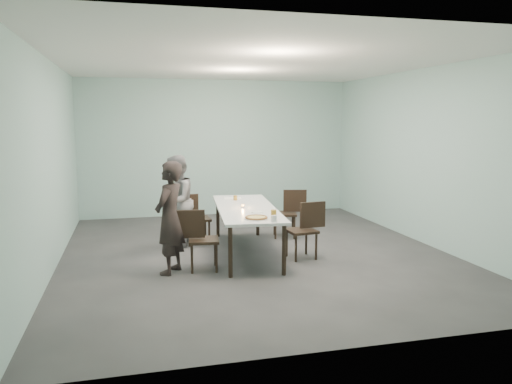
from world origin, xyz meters
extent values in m
plane|color=#333335|center=(0.00, 0.00, 0.00)|extent=(7.00, 7.00, 0.00)
cube|color=#98C0BB|center=(0.00, 3.50, 1.50)|extent=(6.00, 0.02, 3.00)
cube|color=#98C0BB|center=(0.00, -3.50, 1.50)|extent=(6.00, 0.02, 3.00)
cube|color=#98C0BB|center=(-3.00, 0.00, 1.50)|extent=(0.02, 7.00, 3.00)
cube|color=#98C0BB|center=(3.00, 0.00, 1.50)|extent=(0.02, 7.00, 3.00)
cube|color=white|center=(0.00, 0.00, 3.00)|extent=(6.00, 7.00, 0.02)
cube|color=white|center=(-0.14, 0.04, 0.73)|extent=(1.16, 2.68, 0.04)
cylinder|color=black|center=(-0.63, -1.13, 0.35)|extent=(0.06, 0.06, 0.71)
cylinder|color=black|center=(-0.38, 1.29, 0.35)|extent=(0.06, 0.06, 0.71)
cylinder|color=black|center=(0.10, -1.21, 0.35)|extent=(0.06, 0.06, 0.71)
cylinder|color=black|center=(0.35, 1.22, 0.35)|extent=(0.06, 0.06, 0.71)
cube|color=black|center=(-0.93, -0.68, 0.43)|extent=(0.47, 0.47, 0.04)
cube|color=black|center=(-1.12, -0.66, 0.67)|extent=(0.42, 0.09, 0.40)
cylinder|color=black|center=(-1.12, -0.83, 0.21)|extent=(0.04, 0.04, 0.41)
cylinder|color=black|center=(-1.08, -0.50, 0.21)|extent=(0.04, 0.04, 0.41)
cylinder|color=black|center=(-0.78, -0.87, 0.21)|extent=(0.04, 0.04, 0.41)
cylinder|color=black|center=(-0.74, -0.54, 0.21)|extent=(0.04, 0.04, 0.41)
cube|color=black|center=(-0.81, 0.86, 0.43)|extent=(0.44, 0.44, 0.04)
cube|color=black|center=(-1.00, 0.85, 0.67)|extent=(0.42, 0.06, 0.40)
cylinder|color=black|center=(-0.97, 0.68, 0.21)|extent=(0.04, 0.04, 0.41)
cylinder|color=black|center=(-0.99, 1.02, 0.21)|extent=(0.04, 0.04, 0.41)
cylinder|color=black|center=(-0.63, 0.70, 0.21)|extent=(0.04, 0.04, 0.41)
cylinder|color=black|center=(-0.65, 1.04, 0.21)|extent=(0.04, 0.04, 0.41)
cube|color=black|center=(0.62, -0.46, 0.43)|extent=(0.46, 0.46, 0.04)
cube|color=black|center=(0.81, -0.43, 0.67)|extent=(0.42, 0.09, 0.40)
cylinder|color=black|center=(0.77, -0.27, 0.21)|extent=(0.04, 0.04, 0.41)
cylinder|color=black|center=(0.81, -0.61, 0.21)|extent=(0.04, 0.04, 0.41)
cylinder|color=black|center=(0.43, -0.31, 0.21)|extent=(0.04, 0.04, 0.41)
cylinder|color=black|center=(0.47, -0.64, 0.21)|extent=(0.04, 0.04, 0.41)
cube|color=black|center=(0.79, 0.96, 0.43)|extent=(0.50, 0.50, 0.04)
cube|color=black|center=(0.97, 0.92, 0.67)|extent=(0.42, 0.13, 0.40)
cylinder|color=black|center=(0.99, 1.09, 0.21)|extent=(0.04, 0.04, 0.41)
cylinder|color=black|center=(0.92, 0.76, 0.21)|extent=(0.04, 0.04, 0.41)
cylinder|color=black|center=(0.66, 1.17, 0.21)|extent=(0.04, 0.04, 0.41)
cylinder|color=black|center=(0.59, 0.84, 0.21)|extent=(0.04, 0.04, 0.41)
imported|color=black|center=(-1.40, -0.72, 0.78)|extent=(0.61, 0.68, 1.57)
imported|color=slate|center=(-1.17, 0.76, 0.77)|extent=(0.85, 0.93, 1.54)
cylinder|color=white|center=(-0.22, -0.93, 0.76)|extent=(0.34, 0.34, 0.01)
cylinder|color=#CEBD75|center=(-0.22, -0.93, 0.77)|extent=(0.30, 0.30, 0.01)
torus|color=brown|center=(-0.22, -0.93, 0.77)|extent=(0.32, 0.32, 0.03)
cylinder|color=white|center=(-0.09, -0.44, 0.76)|extent=(0.18, 0.18, 0.01)
cylinder|color=#BC8529|center=(-0.02, -1.10, 0.82)|extent=(0.08, 0.08, 0.15)
cylinder|color=silver|center=(-0.04, -1.18, 0.80)|extent=(0.08, 0.08, 0.09)
cylinder|color=silver|center=(-0.21, -0.03, 0.77)|extent=(0.06, 0.06, 0.03)
cylinder|color=orange|center=(-0.21, -0.03, 0.79)|extent=(0.04, 0.04, 0.01)
cylinder|color=#BC8529|center=(-0.16, 0.77, 0.79)|extent=(0.07, 0.07, 0.08)
cube|color=silver|center=(-0.17, 0.96, 0.75)|extent=(0.32, 0.25, 0.01)
camera|label=1|loc=(-1.90, -7.56, 2.12)|focal=35.00mm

